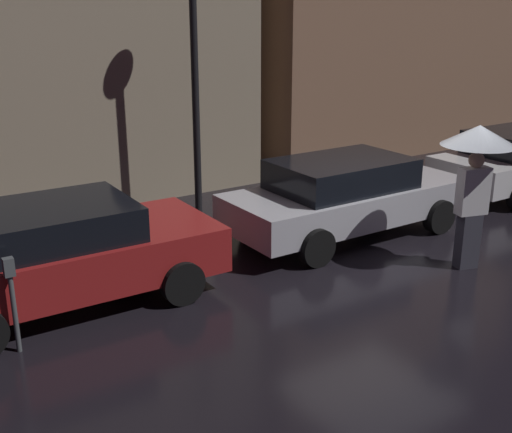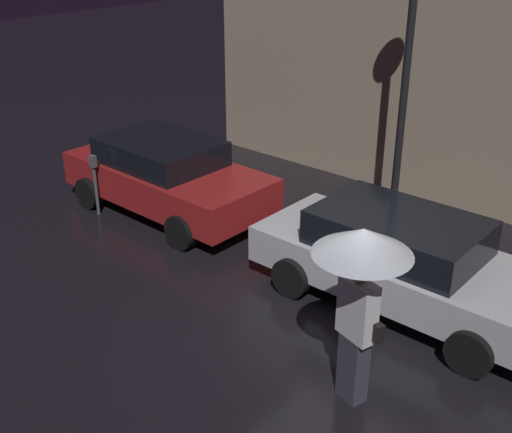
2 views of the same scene
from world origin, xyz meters
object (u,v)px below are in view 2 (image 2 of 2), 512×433
(parked_car_silver, at_px, (404,260))
(parking_meter, at_px, (95,178))
(parked_car_red, at_px, (166,175))
(street_lamp_near, at_px, (411,25))
(pedestrian_with_umbrella, at_px, (361,269))

(parked_car_silver, distance_m, parking_meter, 6.01)
(parked_car_red, xyz_separation_m, street_lamp_near, (3.47, 2.54, 2.81))
(parked_car_silver, distance_m, pedestrian_with_umbrella, 2.49)
(parked_car_silver, height_order, pedestrian_with_umbrella, pedestrian_with_umbrella)
(parked_car_red, relative_size, parking_meter, 3.54)
(parked_car_red, relative_size, pedestrian_with_umbrella, 1.88)
(street_lamp_near, bearing_deg, parked_car_red, -143.78)
(pedestrian_with_umbrella, bearing_deg, parked_car_silver, 120.84)
(parked_car_silver, xyz_separation_m, pedestrian_with_umbrella, (0.58, -2.20, 1.03))
(pedestrian_with_umbrella, xyz_separation_m, street_lamp_near, (-2.17, 4.74, 1.80))
(parking_meter, bearing_deg, parked_car_red, 48.91)
(street_lamp_near, bearing_deg, pedestrian_with_umbrella, -65.43)
(parked_car_red, xyz_separation_m, parked_car_silver, (5.05, 0.00, -0.02))
(parked_car_silver, bearing_deg, parking_meter, -170.30)
(parked_car_red, distance_m, street_lamp_near, 5.14)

